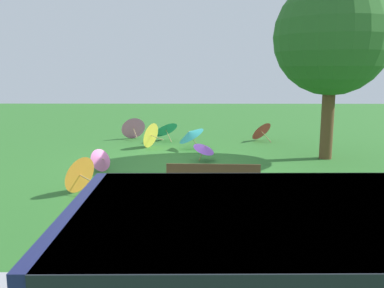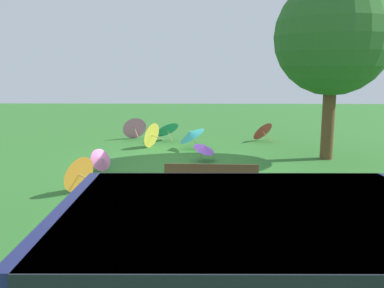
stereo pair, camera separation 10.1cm
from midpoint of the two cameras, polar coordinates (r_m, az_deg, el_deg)
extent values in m
plane|color=#2D6B28|center=(10.91, -2.61, -2.83)|extent=(40.00, 40.00, 0.00)
cube|color=black|center=(3.02, 8.94, -13.60)|extent=(2.61, 1.96, 0.55)
cylinder|color=black|center=(4.23, -3.46, -19.36)|extent=(0.76, 0.23, 0.76)
cube|color=brown|center=(7.23, 2.54, -5.96)|extent=(1.61, 0.50, 0.05)
cube|color=brown|center=(6.98, 2.56, -4.64)|extent=(1.60, 0.17, 0.45)
cube|color=black|center=(7.33, -2.53, -7.59)|extent=(0.09, 0.41, 0.45)
cube|color=black|center=(7.33, 7.58, -7.66)|extent=(0.09, 0.41, 0.45)
cylinder|color=brown|center=(12.02, 18.16, 3.71)|extent=(0.35, 0.35, 2.41)
sphere|color=#286023|center=(11.98, 18.75, 14.00)|extent=(3.16, 3.16, 3.16)
cylinder|color=tan|center=(8.47, -14.60, -4.83)|extent=(0.42, 0.26, 0.15)
cone|color=orange|center=(8.67, -16.08, -3.97)|extent=(0.71, 0.86, 0.80)
sphere|color=tan|center=(8.72, -16.45, -3.75)|extent=(0.06, 0.05, 0.04)
cylinder|color=tan|center=(14.31, -3.47, 1.12)|extent=(0.24, 0.26, 0.40)
cone|color=teal|center=(14.43, -3.99, 2.24)|extent=(1.16, 1.16, 0.67)
sphere|color=tan|center=(14.47, -4.12, 2.53)|extent=(0.06, 0.06, 0.05)
cylinder|color=tan|center=(10.54, -13.44, -2.46)|extent=(0.27, 0.22, 0.15)
cone|color=pink|center=(10.36, -12.74, -2.15)|extent=(0.61, 0.65, 0.57)
sphere|color=tan|center=(10.32, -12.57, -2.08)|extent=(0.06, 0.06, 0.05)
cylinder|color=tan|center=(13.10, -5.11, 0.88)|extent=(0.43, 0.24, 0.13)
cone|color=yellow|center=(13.25, -6.23, 1.29)|extent=(0.66, 0.88, 0.83)
sphere|color=tan|center=(13.29, -6.48, 1.38)|extent=(0.05, 0.05, 0.04)
cylinder|color=tan|center=(12.88, 0.24, 0.20)|extent=(0.27, 0.10, 0.44)
cone|color=teal|center=(12.79, -0.50, 1.43)|extent=(1.03, 1.05, 0.59)
sphere|color=tan|center=(12.77, -0.69, 1.75)|extent=(0.06, 0.05, 0.05)
cylinder|color=tan|center=(14.47, 10.12, 0.99)|extent=(0.32, 0.35, 0.36)
cone|color=#D8383F|center=(14.61, 9.29, 1.96)|extent=(1.00, 0.98, 0.72)
sphere|color=tan|center=(14.64, 9.11, 2.18)|extent=(0.06, 0.06, 0.05)
cylinder|color=tan|center=(14.75, -8.14, 1.53)|extent=(0.22, 0.53, 0.28)
cone|color=pink|center=(15.05, -8.43, 2.31)|extent=(0.98, 0.77, 0.84)
sphere|color=tan|center=(15.10, -8.48, 2.45)|extent=(0.05, 0.06, 0.05)
cylinder|color=tan|center=(11.24, 1.07, -1.55)|extent=(0.15, 0.13, 0.34)
cone|color=purple|center=(11.14, 1.47, -0.55)|extent=(0.83, 0.83, 0.35)
sphere|color=tan|center=(11.12, 1.57, -0.32)|extent=(0.06, 0.06, 0.05)
camera|label=1|loc=(0.05, -90.28, -0.05)|focal=38.23mm
camera|label=2|loc=(0.05, 89.72, 0.05)|focal=38.23mm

